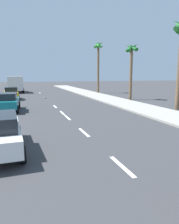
{
  "coord_description": "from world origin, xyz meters",
  "views": [
    {
      "loc": [
        -3.19,
        2.37,
        3.1
      ],
      "look_at": [
        0.33,
        13.35,
        1.1
      ],
      "focal_mm": 34.77,
      "sensor_mm": 36.0,
      "label": 1
    }
  ],
  "objects": [
    {
      "name": "lane_stripe_5",
      "position": [
        0.0,
        19.63,
        0.0
      ],
      "size": [
        0.16,
        1.8,
        0.01
      ],
      "primitive_type": "cube",
      "color": "white",
      "rests_on": "ground"
    },
    {
      "name": "parked_car_yellow",
      "position": [
        -4.27,
        31.11,
        0.84
      ],
      "size": [
        1.98,
        3.98,
        1.57
      ],
      "rotation": [
        0.0,
        0.0,
        0.05
      ],
      "color": "gold",
      "rests_on": "ground"
    },
    {
      "name": "lane_stripe_8",
      "position": [
        0.0,
        31.3,
        0.0
      ],
      "size": [
        0.16,
        1.8,
        0.01
      ],
      "primitive_type": "cube",
      "color": "white",
      "rests_on": "ground"
    },
    {
      "name": "lane_stripe_9",
      "position": [
        0.0,
        40.14,
        0.0
      ],
      "size": [
        0.16,
        1.8,
        0.01
      ],
      "primitive_type": "cube",
      "color": "white",
      "rests_on": "ground"
    },
    {
      "name": "palm_tree_distant",
      "position": [
        9.4,
        36.95,
        6.5
      ],
      "size": [
        1.8,
        1.89,
        8.61
      ],
      "color": "brown",
      "rests_on": "ground"
    },
    {
      "name": "lane_stripe_6",
      "position": [
        0.0,
        23.37,
        0.0
      ],
      "size": [
        0.16,
        1.8,
        0.01
      ],
      "primitive_type": "cube",
      "color": "white",
      "rests_on": "ground"
    },
    {
      "name": "lane_stripe_4",
      "position": [
        0.0,
        17.62,
        0.0
      ],
      "size": [
        0.16,
        1.8,
        0.01
      ],
      "primitive_type": "cube",
      "color": "white",
      "rests_on": "ground"
    },
    {
      "name": "lane_stripe_3",
      "position": [
        0.0,
        13.31,
        0.0
      ],
      "size": [
        0.16,
        1.8,
        0.01
      ],
      "primitive_type": "cube",
      "color": "white",
      "rests_on": "ground"
    },
    {
      "name": "lane_stripe_2",
      "position": [
        0.0,
        8.69,
        0.0
      ],
      "size": [
        0.16,
        1.8,
        0.01
      ],
      "primitive_type": "cube",
      "color": "white",
      "rests_on": "ground"
    },
    {
      "name": "parked_car_teal",
      "position": [
        -4.28,
        21.92,
        0.84
      ],
      "size": [
        2.08,
        4.25,
        1.57
      ],
      "rotation": [
        0.0,
        0.0,
        -0.04
      ],
      "color": "#14727A",
      "rests_on": "ground"
    },
    {
      "name": "lane_stripe_7",
      "position": [
        0.0,
        31.58,
        0.0
      ],
      "size": [
        0.16,
        1.8,
        0.01
      ],
      "primitive_type": "cube",
      "color": "white",
      "rests_on": "ground"
    },
    {
      "name": "sidewalk_strip",
      "position": [
        7.37,
        22.0,
        0.07
      ],
      "size": [
        3.6,
        80.0,
        0.14
      ],
      "primitive_type": "cube",
      "color": "#9E998E",
      "rests_on": "ground"
    },
    {
      "name": "delivery_truck",
      "position": [
        -3.96,
        42.25,
        1.5
      ],
      "size": [
        2.85,
        6.32,
        2.8
      ],
      "rotation": [
        0.0,
        0.0,
        0.04
      ],
      "color": "maroon",
      "rests_on": "ground"
    },
    {
      "name": "palm_tree_far",
      "position": [
        9.77,
        26.32,
        5.21
      ],
      "size": [
        1.64,
        1.89,
        6.93
      ],
      "color": "brown",
      "rests_on": "ground"
    },
    {
      "name": "ground_plane",
      "position": [
        0.0,
        20.0,
        0.0
      ],
      "size": [
        160.0,
        160.0,
        0.0
      ],
      "primitive_type": "plane",
      "color": "#38383A"
    }
  ]
}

